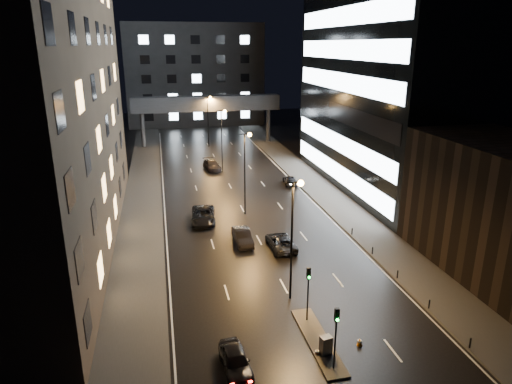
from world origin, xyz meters
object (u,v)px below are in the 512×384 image
at_px(car_away_c, 203,215).
at_px(car_away_d, 212,165).
at_px(car_toward_a, 281,242).
at_px(car_away_a, 235,360).
at_px(car_away_b, 243,237).
at_px(car_toward_b, 290,181).
at_px(utility_cabinet, 326,345).

bearing_deg(car_away_c, car_away_d, 86.44).
bearing_deg(car_toward_a, car_away_c, -52.86).
distance_m(car_away_c, car_toward_a, 11.43).
bearing_deg(car_away_d, car_away_c, -106.80).
xyz_separation_m(car_away_a, car_away_b, (3.98, 19.14, 0.06)).
bearing_deg(car_toward_b, car_toward_a, 78.39).
bearing_deg(car_away_c, car_away_a, -85.58).
bearing_deg(car_toward_b, car_away_a, 75.95).
height_order(car_away_a, car_away_c, car_away_c).
distance_m(car_away_d, utility_cabinet, 49.27).
bearing_deg(utility_cabinet, car_away_a, 168.40).
relative_size(car_away_a, car_toward_a, 0.81).
xyz_separation_m(car_toward_b, utility_cabinet, (-8.60, -38.28, 0.15)).
distance_m(car_away_a, utility_cabinet, 6.17).
relative_size(car_away_d, utility_cabinet, 4.18).
bearing_deg(car_toward_b, car_away_c, 47.86).
height_order(car_away_a, car_toward_b, car_away_a).
height_order(car_toward_a, utility_cabinet, utility_cabinet).
xyz_separation_m(car_away_b, car_toward_a, (3.63, -2.00, -0.05)).
bearing_deg(car_away_b, utility_cabinet, -84.18).
bearing_deg(utility_cabinet, car_away_b, 83.48).
relative_size(car_toward_a, utility_cabinet, 3.98).
height_order(car_away_d, car_toward_b, car_away_d).
xyz_separation_m(car_away_d, car_toward_a, (3.26, -32.26, -0.07)).
xyz_separation_m(car_toward_a, utility_cabinet, (-1.44, -16.98, 0.08)).
height_order(car_away_c, car_toward_b, car_away_c).
xyz_separation_m(car_away_c, car_away_d, (3.78, 23.26, -0.04)).
bearing_deg(car_toward_a, car_away_a, 65.19).
distance_m(car_away_d, car_toward_a, 32.42).
height_order(car_toward_b, utility_cabinet, utility_cabinet).
bearing_deg(car_away_a, car_away_d, 80.90).
bearing_deg(utility_cabinet, car_away_d, 79.03).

